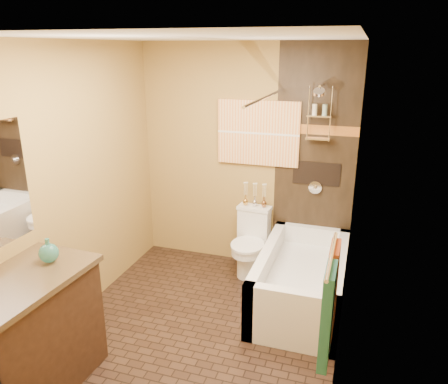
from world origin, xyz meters
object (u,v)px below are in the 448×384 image
at_px(sunset_painting, 258,133).
at_px(vanity, 27,335).
at_px(toilet, 250,242).
at_px(bathtub, 301,284).

xyz_separation_m(sunset_painting, vanity, (-1.08, -2.48, -1.09)).
bearing_deg(toilet, sunset_painting, 94.98).
height_order(bathtub, toilet, toilet).
bearing_deg(vanity, bathtub, 48.46).
relative_size(bathtub, vanity, 1.39).
distance_m(toilet, vanity, 2.47).
bearing_deg(toilet, vanity, -110.87).
bearing_deg(sunset_painting, vanity, -113.53).
relative_size(sunset_painting, bathtub, 0.60).
xyz_separation_m(sunset_painting, toilet, (0.00, -0.25, -1.18)).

